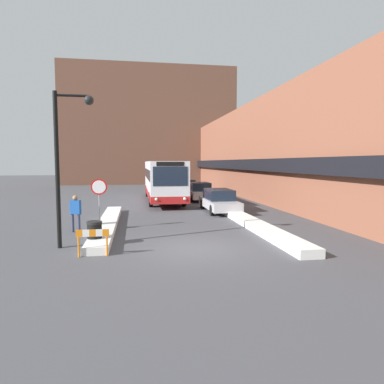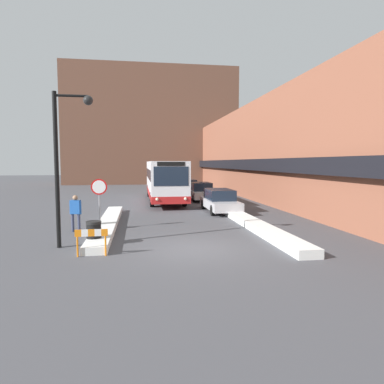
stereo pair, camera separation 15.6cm
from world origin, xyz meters
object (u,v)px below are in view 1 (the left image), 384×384
object	(u,v)px
parked_car_back	(186,186)
street_lamp	(65,151)
construction_barricade	(93,237)
parked_car_middle	(200,191)
pedestrian	(75,210)
parked_car_front	(219,200)
stop_sign	(99,193)
city_bus	(163,180)
trash_bin	(95,233)

from	to	relation	value
parked_car_back	street_lamp	size ratio (longest dim) A/B	0.76
construction_barricade	street_lamp	bearing A→B (deg)	126.89
parked_car_middle	pedestrian	distance (m)	14.72
parked_car_back	pedestrian	world-z (taller)	pedestrian
parked_car_front	stop_sign	world-z (taller)	stop_sign
city_bus	parked_car_back	world-z (taller)	city_bus
trash_bin	parked_car_front	bearing A→B (deg)	49.60
parked_car_back	construction_barricade	world-z (taller)	parked_car_back
stop_sign	construction_barricade	bearing A→B (deg)	-87.02
street_lamp	construction_barricade	world-z (taller)	street_lamp
parked_car_middle	street_lamp	xyz separation A→B (m)	(-7.94, -15.22, 2.89)
stop_sign	pedestrian	world-z (taller)	stop_sign
pedestrian	street_lamp	bearing A→B (deg)	-72.36
trash_bin	construction_barricade	world-z (taller)	trash_bin
street_lamp	construction_barricade	distance (m)	3.49
stop_sign	parked_car_middle	bearing A→B (deg)	59.08
street_lamp	construction_barricade	xyz separation A→B (m)	(1.09, -1.45, -2.98)
parked_car_back	stop_sign	bearing A→B (deg)	-109.83
parked_car_middle	city_bus	bearing A→B (deg)	177.39
parked_car_front	pedestrian	world-z (taller)	pedestrian
city_bus	stop_sign	size ratio (longest dim) A/B	5.14
city_bus	construction_barricade	distance (m)	17.26
pedestrian	stop_sign	bearing A→B (deg)	34.49
pedestrian	city_bus	bearing A→B (deg)	81.67
parked_car_front	street_lamp	bearing A→B (deg)	-133.57
stop_sign	street_lamp	distance (m)	3.94
parked_car_front	city_bus	bearing A→B (deg)	113.94
city_bus	parked_car_middle	distance (m)	3.29
pedestrian	parked_car_middle	bearing A→B (deg)	70.16
parked_car_back	trash_bin	size ratio (longest dim) A/B	4.66
parked_car_front	trash_bin	distance (m)	10.77
street_lamp	stop_sign	bearing A→B (deg)	75.97
parked_car_middle	trash_bin	size ratio (longest dim) A/B	4.49
parked_car_back	street_lamp	xyz separation A→B (m)	(-7.94, -23.06, 2.95)
stop_sign	trash_bin	size ratio (longest dim) A/B	2.58
city_bus	pedestrian	xyz separation A→B (m)	(-5.03, -12.39, -0.77)
stop_sign	city_bus	bearing A→B (deg)	71.60
stop_sign	pedestrian	xyz separation A→B (m)	(-1.04, -0.39, -0.75)
city_bus	stop_sign	distance (m)	12.65
city_bus	stop_sign	bearing A→B (deg)	-108.40
city_bus	trash_bin	world-z (taller)	city_bus
parked_car_front	pedestrian	bearing A→B (deg)	-146.52
street_lamp	pedestrian	bearing A→B (deg)	93.87
pedestrian	construction_barricade	distance (m)	4.62
city_bus	parked_car_middle	world-z (taller)	city_bus
city_bus	parked_car_front	xyz separation A→B (m)	(3.11, -7.01, -1.06)
parked_car_back	trash_bin	xyz separation A→B (m)	(-6.98, -22.91, -0.22)
construction_barricade	pedestrian	bearing A→B (deg)	106.28
pedestrian	parked_car_front	bearing A→B (deg)	47.25
city_bus	parked_car_front	distance (m)	7.74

